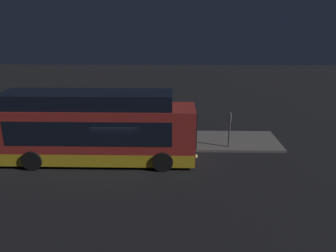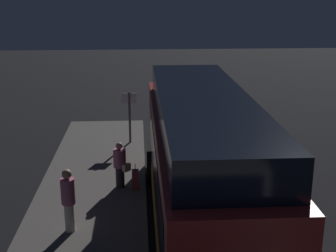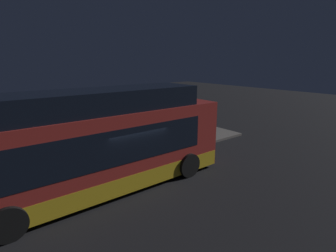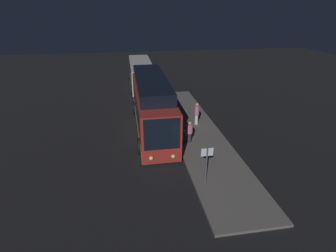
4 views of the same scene
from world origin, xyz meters
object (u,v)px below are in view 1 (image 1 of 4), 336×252
at_px(passenger_boarding, 153,132).
at_px(sign_post, 230,126).
at_px(bus_lead, 96,131).
at_px(suitcase, 150,143).
at_px(passenger_waiting, 111,123).

distance_m(passenger_boarding, sign_post, 4.81).
bearing_deg(sign_post, bus_lead, -165.55).
xyz_separation_m(passenger_boarding, suitcase, (-0.17, -0.50, -0.51)).
bearing_deg(sign_post, passenger_boarding, 176.94).
bearing_deg(passenger_waiting, bus_lead, 18.72).
bearing_deg(passenger_boarding, bus_lead, 78.82).
relative_size(suitcase, sign_post, 0.39).
height_order(passenger_boarding, sign_post, sign_post).
distance_m(bus_lead, sign_post, 8.05).
relative_size(bus_lead, passenger_waiting, 6.08).
height_order(passenger_waiting, suitcase, passenger_waiting).
relative_size(passenger_waiting, sign_post, 0.81).
height_order(passenger_waiting, sign_post, sign_post).
distance_m(bus_lead, suitcase, 3.62).
height_order(bus_lead, sign_post, bus_lead).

